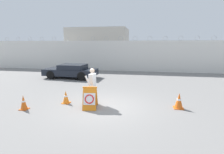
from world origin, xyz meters
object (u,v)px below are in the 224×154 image
(barricade_sign, at_px, (90,98))
(traffic_cone_far, at_px, (24,102))
(traffic_cone_near, at_px, (66,97))
(traffic_cone_mid, at_px, (179,101))
(parked_car_front_coupe, at_px, (71,71))
(security_guard, at_px, (92,84))

(barricade_sign, relative_size, traffic_cone_far, 1.52)
(traffic_cone_near, bearing_deg, traffic_cone_mid, 2.70)
(traffic_cone_mid, height_order, traffic_cone_far, traffic_cone_mid)
(barricade_sign, relative_size, traffic_cone_mid, 1.41)
(traffic_cone_near, bearing_deg, parked_car_front_coupe, 110.83)
(security_guard, relative_size, traffic_cone_near, 2.80)
(barricade_sign, height_order, traffic_cone_mid, barricade_sign)
(traffic_cone_near, xyz_separation_m, traffic_cone_mid, (5.45, 0.26, 0.05))
(security_guard, height_order, traffic_cone_far, security_guard)
(barricade_sign, bearing_deg, traffic_cone_far, -175.85)
(traffic_cone_mid, distance_m, traffic_cone_far, 7.11)
(barricade_sign, xyz_separation_m, parked_car_front_coupe, (-3.80, 6.76, 0.11))
(traffic_cone_near, distance_m, traffic_cone_far, 1.90)
(traffic_cone_far, relative_size, parked_car_front_coupe, 0.15)
(security_guard, relative_size, parked_car_front_coupe, 0.39)
(barricade_sign, height_order, security_guard, security_guard)
(traffic_cone_mid, height_order, parked_car_front_coupe, parked_car_front_coupe)
(parked_car_front_coupe, bearing_deg, traffic_cone_far, 99.36)
(security_guard, distance_m, traffic_cone_mid, 4.16)
(barricade_sign, xyz_separation_m, traffic_cone_mid, (4.04, 0.73, -0.15))
(barricade_sign, relative_size, parked_car_front_coupe, 0.22)
(security_guard, height_order, traffic_cone_mid, security_guard)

